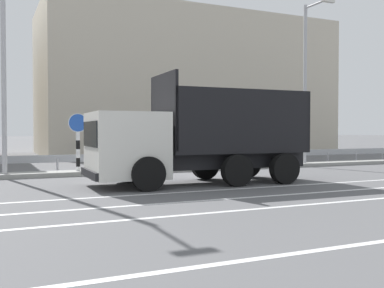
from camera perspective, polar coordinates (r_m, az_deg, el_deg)
name	(u,v)px	position (r m, az deg, el deg)	size (l,w,h in m)	color
ground_plane	(208,176)	(17.89, 2.00, -4.10)	(320.00, 320.00, 0.00)	#565659
lane_strip_0	(226,189)	(13.82, 4.39, -5.78)	(69.96, 0.16, 0.01)	silver
lane_strip_1	(256,197)	(12.39, 8.18, -6.65)	(69.96, 0.16, 0.01)	silver
lane_strip_2	(294,206)	(11.07, 12.77, -7.66)	(69.96, 0.16, 0.01)	silver
median_island	(183,169)	(20.12, -1.15, -3.21)	(38.48, 1.10, 0.18)	gray
median_guardrail	(172,157)	(21.31, -2.58, -1.64)	(69.96, 0.09, 0.78)	#9EA0A5
dump_truck	(175,147)	(14.95, -2.17, -0.32)	(7.62, 2.92, 3.67)	silver
median_road_sign	(78,142)	(18.70, -14.28, 0.19)	(0.77, 0.16, 2.51)	white
street_lamp_1	(3,28)	(18.54, -22.85, 13.38)	(0.70, 2.42, 10.17)	#ADADB2
street_lamp_2	(307,77)	(23.38, 14.37, 8.22)	(0.70, 1.84, 8.11)	#ADADB2
background_building_1	(187,87)	(38.29, -0.65, 7.31)	(23.81, 10.21, 11.17)	beige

